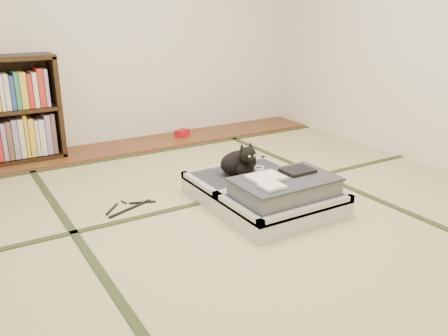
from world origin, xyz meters
TOP-DOWN VIEW (x-y plane):
  - floor at (0.00, 0.00)m, footprint 4.50×4.50m
  - wood_strip at (0.00, 2.00)m, footprint 4.00×0.50m
  - red_item at (0.56, 2.03)m, footprint 0.17×0.14m
  - tatami_borders at (0.00, 0.49)m, footprint 4.00×4.50m
  - suitcase at (0.25, 0.12)m, footprint 0.75×1.00m
  - cat at (0.23, 0.41)m, footprint 0.33×0.34m
  - cable_coil at (0.41, 0.44)m, footprint 0.10×0.10m
  - hanger at (-0.57, 0.59)m, footprint 0.38×0.24m

SIDE VIEW (x-z plane):
  - floor at x=0.00m, z-range 0.00..0.00m
  - tatami_borders at x=0.00m, z-range 0.00..0.01m
  - hanger at x=-0.57m, z-range 0.00..0.01m
  - wood_strip at x=0.00m, z-range 0.00..0.02m
  - red_item at x=0.56m, z-range 0.02..0.09m
  - suitcase at x=0.25m, z-range -0.04..0.25m
  - cable_coil at x=0.41m, z-range 0.14..0.17m
  - cat at x=0.23m, z-range 0.11..0.38m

